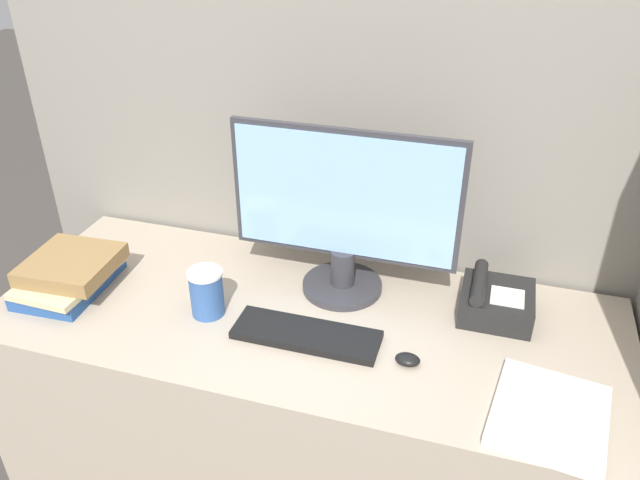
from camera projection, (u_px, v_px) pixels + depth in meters
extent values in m
cube|color=gray|center=(342.00, 208.00, 1.90)|extent=(2.08, 0.04, 1.76)
cube|color=tan|center=(307.00, 415.00, 1.85)|extent=(1.68, 0.67, 0.74)
cylinder|color=#333338|center=(342.00, 286.00, 1.76)|extent=(0.22, 0.22, 0.02)
cylinder|color=#333338|center=(343.00, 267.00, 1.73)|extent=(0.07, 0.07, 0.10)
cube|color=#333338|center=(345.00, 195.00, 1.63)|extent=(0.62, 0.02, 0.37)
cube|color=#8CB7E5|center=(344.00, 197.00, 1.62)|extent=(0.59, 0.01, 0.34)
cube|color=black|center=(306.00, 335.00, 1.58)|extent=(0.37, 0.12, 0.02)
ellipsoid|color=black|center=(408.00, 359.00, 1.49)|extent=(0.06, 0.04, 0.02)
cylinder|color=#335999|center=(207.00, 294.00, 1.64)|extent=(0.09, 0.09, 0.12)
cylinder|color=white|center=(205.00, 273.00, 1.61)|extent=(0.09, 0.09, 0.01)
cube|color=#264C8C|center=(69.00, 282.00, 1.76)|extent=(0.21, 0.29, 0.04)
cube|color=#C6B78C|center=(68.00, 277.00, 1.73)|extent=(0.20, 0.28, 0.02)
cube|color=olive|center=(71.00, 264.00, 1.73)|extent=(0.24, 0.24, 0.04)
cube|color=black|center=(496.00, 303.00, 1.65)|extent=(0.19, 0.18, 0.08)
cube|color=white|center=(507.00, 297.00, 1.60)|extent=(0.08, 0.08, 0.00)
cylinder|color=black|center=(479.00, 282.00, 1.63)|extent=(0.04, 0.18, 0.04)
cube|color=white|center=(549.00, 415.00, 1.34)|extent=(0.27, 0.30, 0.02)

